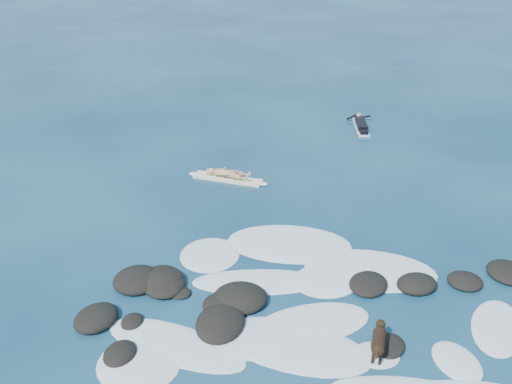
# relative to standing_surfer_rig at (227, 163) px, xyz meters

# --- Properties ---
(ground) EXTENTS (160.00, 160.00, 0.00)m
(ground) POSITION_rel_standing_surfer_rig_xyz_m (1.84, -6.56, -0.71)
(ground) COLOR #0A2642
(ground) RESTS_ON ground
(reef_rocks) EXTENTS (12.28, 7.52, 0.57)m
(reef_rocks) POSITION_rel_standing_surfer_rig_xyz_m (2.03, -7.22, -0.60)
(reef_rocks) COLOR black
(reef_rocks) RESTS_ON ground
(breaking_foam) EXTENTS (10.68, 7.64, 0.12)m
(breaking_foam) POSITION_rel_standing_surfer_rig_xyz_m (3.15, -7.14, -0.70)
(breaking_foam) COLOR white
(breaking_foam) RESTS_ON ground
(standing_surfer_rig) EXTENTS (3.15, 1.05, 1.80)m
(standing_surfer_rig) POSITION_rel_standing_surfer_rig_xyz_m (0.00, 0.00, 0.00)
(standing_surfer_rig) COLOR #FBF2C8
(standing_surfer_rig) RESTS_ON ground
(paddling_surfer_rig) EXTENTS (1.13, 2.54, 0.44)m
(paddling_surfer_rig) POSITION_rel_standing_surfer_rig_xyz_m (5.25, 5.95, -0.56)
(paddling_surfer_rig) COLOR white
(paddling_surfer_rig) RESTS_ON ground
(dog) EXTENTS (0.43, 1.23, 0.78)m
(dog) POSITION_rel_standing_surfer_rig_xyz_m (4.82, -8.72, -0.19)
(dog) COLOR black
(dog) RESTS_ON ground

